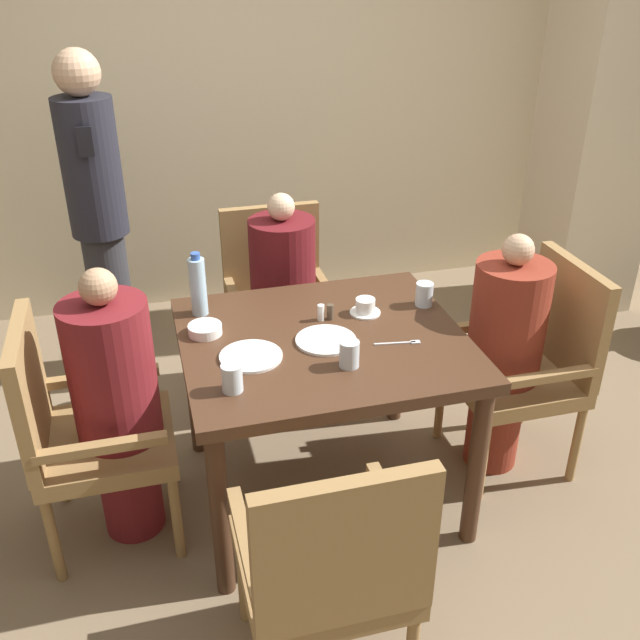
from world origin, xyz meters
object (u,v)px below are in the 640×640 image
object	(u,v)px
plate_main_left	(326,340)
glass_tall_near	(424,294)
teacup_with_saucer	(365,307)
bowl_small	(205,329)
glass_tall_far	(232,378)
diner_in_right_chair	(504,353)
glass_tall_mid	(349,354)
chair_left_side	(80,427)
chair_far_side	(278,297)
diner_in_far_chair	(283,300)
water_bottle	(198,286)
plate_main_right	(251,356)
chair_right_side	(532,359)
chair_near_corner	(330,564)
diner_in_left_chair	(117,405)
standing_host	(98,211)

from	to	relation	value
plate_main_left	glass_tall_near	distance (m)	0.53
teacup_with_saucer	bowl_small	size ratio (longest dim) A/B	0.96
teacup_with_saucer	glass_tall_far	xyz separation A→B (m)	(-0.62, -0.43, 0.02)
diner_in_right_chair	glass_tall_mid	xyz separation A→B (m)	(-0.77, -0.23, 0.25)
chair_left_side	chair_far_side	bearing A→B (deg)	43.10
chair_left_side	chair_far_side	size ratio (longest dim) A/B	1.00
diner_in_far_chair	water_bottle	distance (m)	0.69
plate_main_left	plate_main_right	distance (m)	0.31
chair_right_side	chair_near_corner	size ratio (longest dim) A/B	1.00
bowl_small	water_bottle	bearing A→B (deg)	89.62
bowl_small	glass_tall_near	size ratio (longest dim) A/B	1.32
chair_right_side	diner_in_far_chair	bearing A→B (deg)	141.92
plate_main_right	diner_in_left_chair	bearing A→B (deg)	170.87
diner_in_right_chair	bowl_small	size ratio (longest dim) A/B	8.38
chair_left_side	bowl_small	distance (m)	0.59
chair_left_side	chair_right_side	distance (m)	1.91
diner_in_far_chair	glass_tall_near	distance (m)	0.80
glass_tall_near	chair_far_side	bearing A→B (deg)	123.47
chair_left_side	diner_in_far_chair	xyz separation A→B (m)	(0.95, 0.75, 0.05)
diner_in_right_chair	plate_main_right	xyz separation A→B (m)	(-1.11, -0.08, 0.20)
diner_in_left_chair	diner_in_far_chair	xyz separation A→B (m)	(0.81, 0.75, -0.02)
standing_host	plate_main_left	size ratio (longest dim) A/B	7.25
diner_in_far_chair	diner_in_right_chair	xyz separation A→B (m)	(0.81, -0.75, -0.00)
water_bottle	glass_tall_mid	world-z (taller)	water_bottle
chair_right_side	standing_host	size ratio (longest dim) A/B	0.56
chair_left_side	glass_tall_mid	bearing A→B (deg)	-13.13
chair_right_side	bowl_small	bearing A→B (deg)	174.08
plate_main_right	water_bottle	size ratio (longest dim) A/B	0.87
chair_far_side	glass_tall_far	bearing A→B (deg)	-108.89
plate_main_left	standing_host	bearing A→B (deg)	121.99
glass_tall_far	glass_tall_near	bearing A→B (deg)	26.16
plate_main_left	chair_left_side	bearing A→B (deg)	177.74
diner_in_right_chair	chair_left_side	bearing A→B (deg)	180.00
plate_main_left	water_bottle	world-z (taller)	water_bottle
chair_right_side	chair_near_corner	world-z (taller)	same
chair_right_side	bowl_small	distance (m)	1.43
diner_in_right_chair	chair_near_corner	distance (m)	1.36
chair_right_side	glass_tall_mid	world-z (taller)	chair_right_side
chair_left_side	diner_in_right_chair	size ratio (longest dim) A/B	0.86
diner_in_left_chair	water_bottle	distance (m)	0.58
plate_main_left	plate_main_right	xyz separation A→B (m)	(-0.30, -0.04, 0.00)
chair_far_side	plate_main_right	distance (m)	1.05
chair_left_side	standing_host	world-z (taller)	standing_host
standing_host	plate_main_right	distance (m)	1.50
chair_far_side	teacup_with_saucer	xyz separation A→B (m)	(0.22, -0.74, 0.28)
glass_tall_mid	standing_host	bearing A→B (deg)	119.64
chair_near_corner	teacup_with_saucer	bearing A→B (deg)	66.94
chair_far_side	chair_right_side	xyz separation A→B (m)	(0.95, -0.89, 0.00)
chair_right_side	standing_host	xyz separation A→B (m)	(-1.79, 1.31, 0.40)
chair_far_side	diner_in_right_chair	distance (m)	1.21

